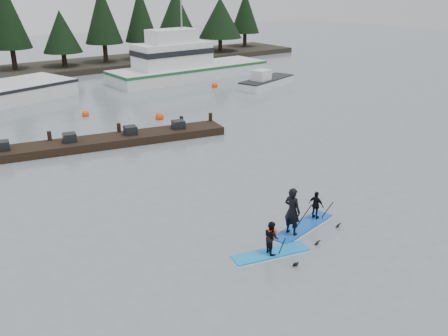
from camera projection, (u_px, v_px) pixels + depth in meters
ground at (321, 242)px, 18.43m from camera, size 160.00×160.00×0.00m
far_shore at (10, 73)px, 49.85m from camera, size 70.00×8.00×0.60m
treeline at (10, 76)px, 49.96m from camera, size 60.00×4.00×8.00m
fishing_boat_medium at (186, 72)px, 48.47m from camera, size 16.02×4.88×9.28m
skiff at (267, 83)px, 44.96m from camera, size 6.67×3.71×0.75m
floating_dock at (106, 141)px, 29.08m from camera, size 14.44×4.84×0.48m
buoy_c at (215, 87)px, 44.91m from camera, size 0.57×0.57×0.57m
buoy_b at (86, 116)px, 35.40m from camera, size 0.51×0.51×0.51m
buoy_d at (160, 119)px, 34.61m from camera, size 0.59×0.59×0.59m
paddleboard_solo at (271, 243)px, 17.39m from camera, size 2.91×1.35×1.80m
paddleboard_duo at (300, 214)px, 19.01m from camera, size 3.29×1.52×2.47m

